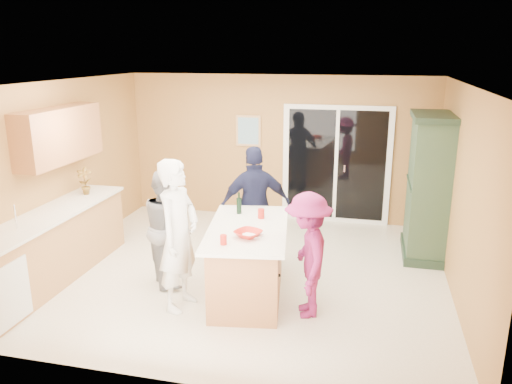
% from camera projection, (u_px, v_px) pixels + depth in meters
% --- Properties ---
extents(floor, '(5.50, 5.50, 0.00)m').
position_uv_depth(floor, '(244.00, 272.00, 7.02)').
color(floor, silver).
rests_on(floor, ground).
extents(ceiling, '(5.50, 5.00, 0.10)m').
position_uv_depth(ceiling, '(243.00, 83.00, 6.31)').
color(ceiling, white).
rests_on(ceiling, wall_back).
extents(wall_back, '(5.50, 0.10, 2.60)m').
position_uv_depth(wall_back, '(278.00, 148.00, 9.00)').
color(wall_back, tan).
rests_on(wall_back, ground).
extents(wall_front, '(5.50, 0.10, 2.60)m').
position_uv_depth(wall_front, '(171.00, 254.00, 4.32)').
color(wall_front, tan).
rests_on(wall_front, ground).
extents(wall_left, '(0.10, 5.00, 2.60)m').
position_uv_depth(wall_left, '(61.00, 172.00, 7.27)').
color(wall_left, tan).
rests_on(wall_left, ground).
extents(wall_right, '(0.10, 5.00, 2.60)m').
position_uv_depth(wall_right, '(462.00, 196.00, 6.06)').
color(wall_right, tan).
rests_on(wall_right, ground).
extents(left_cabinet_run, '(0.65, 3.05, 1.24)m').
position_uv_depth(left_cabinet_run, '(40.00, 254.00, 6.45)').
color(left_cabinet_run, '#AC7643').
rests_on(left_cabinet_run, floor).
extents(upper_cabinets, '(0.35, 1.60, 0.75)m').
position_uv_depth(upper_cabinets, '(59.00, 135.00, 6.88)').
color(upper_cabinets, '#AC7643').
rests_on(upper_cabinets, wall_left).
extents(sliding_door, '(1.90, 0.07, 2.10)m').
position_uv_depth(sliding_door, '(336.00, 165.00, 8.81)').
color(sliding_door, white).
rests_on(sliding_door, floor).
extents(framed_picture, '(0.46, 0.04, 0.56)m').
position_uv_depth(framed_picture, '(248.00, 131.00, 9.02)').
color(framed_picture, tan).
rests_on(framed_picture, wall_back).
extents(kitchen_island, '(1.20, 1.87, 0.92)m').
position_uv_depth(kitchen_island, '(248.00, 264.00, 6.23)').
color(kitchen_island, '#AC7643').
rests_on(kitchen_island, floor).
extents(green_hutch, '(0.61, 1.17, 2.14)m').
position_uv_depth(green_hutch, '(428.00, 188.00, 7.34)').
color(green_hutch, '#203425').
rests_on(green_hutch, floor).
extents(woman_white, '(0.53, 0.72, 1.83)m').
position_uv_depth(woman_white, '(179.00, 235.00, 5.84)').
color(woman_white, white).
rests_on(woman_white, floor).
extents(woman_grey, '(0.90, 0.95, 1.54)m').
position_uv_depth(woman_grey, '(168.00, 227.00, 6.53)').
color(woman_grey, gray).
rests_on(woman_grey, floor).
extents(woman_navy, '(1.10, 0.79, 1.73)m').
position_uv_depth(woman_navy, '(255.00, 206.00, 7.09)').
color(woman_navy, '#191937').
rests_on(woman_navy, floor).
extents(woman_magenta, '(0.76, 1.06, 1.48)m').
position_uv_depth(woman_magenta, '(308.00, 255.00, 5.71)').
color(woman_magenta, '#841C65').
rests_on(woman_magenta, floor).
extents(serving_bowl, '(0.40, 0.40, 0.07)m').
position_uv_depth(serving_bowl, '(248.00, 234.00, 5.76)').
color(serving_bowl, red).
rests_on(serving_bowl, kitchen_island).
extents(tulip_vase, '(0.25, 0.20, 0.41)m').
position_uv_depth(tulip_vase, '(85.00, 181.00, 7.35)').
color(tulip_vase, '#AC2E11').
rests_on(tulip_vase, left_cabinet_run).
extents(tumbler_near, '(0.08, 0.08, 0.11)m').
position_uv_depth(tumbler_near, '(223.00, 240.00, 5.53)').
color(tumbler_near, red).
rests_on(tumbler_near, kitchen_island).
extents(tumbler_far, '(0.10, 0.10, 0.12)m').
position_uv_depth(tumbler_far, '(261.00, 214.00, 6.40)').
color(tumbler_far, red).
rests_on(tumbler_far, kitchen_island).
extents(wine_bottle, '(0.07, 0.07, 0.29)m').
position_uv_depth(wine_bottle, '(239.00, 205.00, 6.57)').
color(wine_bottle, black).
rests_on(wine_bottle, kitchen_island).
extents(white_plate, '(0.29, 0.29, 0.02)m').
position_uv_depth(white_plate, '(253.00, 234.00, 5.82)').
color(white_plate, white).
rests_on(white_plate, kitchen_island).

